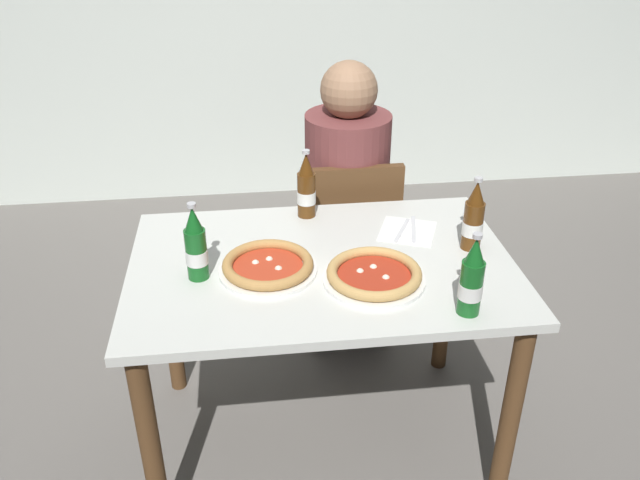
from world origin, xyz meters
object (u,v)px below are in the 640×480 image
Objects in this scene: diner_seated at (346,212)px; beer_bottle_center at (472,280)px; dining_table_main at (322,292)px; pizza_marinara_far at (374,275)px; pizza_margherita_near at (268,266)px; beer_bottle_extra at (306,189)px; napkin_with_cutlery at (408,231)px; beer_bottle_left at (473,219)px; chair_behind_table at (348,239)px; beer_bottle_right at (196,247)px.

beer_bottle_center is (0.18, -0.98, 0.27)m from diner_seated.
beer_bottle_center is (0.37, -0.32, 0.22)m from dining_table_main.
diner_seated is 0.81m from pizza_marinara_far.
beer_bottle_center reaches higher than dining_table_main.
pizza_margherita_near is 0.32m from pizza_marinara_far.
beer_bottle_extra reaches higher than pizza_margherita_near.
dining_table_main is 0.22m from pizza_margherita_near.
napkin_with_cutlery is (0.31, 0.16, 0.12)m from dining_table_main.
beer_bottle_left reaches higher than pizza_margherita_near.
dining_table_main is 0.66m from chair_behind_table.
beer_bottle_extra is 0.38m from napkin_with_cutlery.
beer_bottle_right is (-0.38, -0.04, 0.22)m from dining_table_main.
beer_bottle_extra reaches higher than pizza_marinara_far.
beer_bottle_extra is at bearing -120.66° from diner_seated.
beer_bottle_extra is (-0.20, -0.29, 0.37)m from chair_behind_table.
dining_table_main is 0.54m from beer_bottle_left.
chair_behind_table is 1.01m from beer_bottle_center.
beer_bottle_left is 1.00× the size of beer_bottle_extra.
beer_bottle_extra reaches higher than chair_behind_table.
pizza_marinara_far is (-0.05, -0.74, 0.29)m from chair_behind_table.
beer_bottle_extra is (0.36, 0.37, 0.00)m from beer_bottle_right.
diner_seated is at bearing -89.67° from chair_behind_table.
beer_bottle_left reaches higher than napkin_with_cutlery.
dining_table_main is 0.53m from beer_bottle_center.
diner_seated reaches higher than pizza_margherita_near.
beer_bottle_left is at bearing 116.81° from chair_behind_table.
diner_seated is 4.03× the size of pizza_margherita_near.
beer_bottle_left is 0.87m from beer_bottle_right.
beer_bottle_right is (-0.87, -0.07, 0.00)m from beer_bottle_left.
chair_behind_table is 2.76× the size of pizza_marinara_far.
dining_table_main is at bearing 137.53° from pizza_marinara_far.
chair_behind_table is at bearing 101.10° from beer_bottle_center.
beer_bottle_center reaches higher than pizza_margherita_near.
chair_behind_table is 0.54m from napkin_with_cutlery.
beer_bottle_right is at bearing -163.55° from napkin_with_cutlery.
dining_table_main is 4.86× the size of beer_bottle_left.
beer_bottle_left is (0.35, 0.16, 0.08)m from pizza_marinara_far.
beer_bottle_right is 1.00× the size of beer_bottle_extra.
diner_seated reaches higher than beer_bottle_extra.
dining_table_main is 0.99× the size of diner_seated.
beer_bottle_left is at bearing 6.09° from pizza_margherita_near.
chair_behind_table reaches higher than dining_table_main.
pizza_marinara_far is 0.48m from beer_bottle_extra.
diner_seated is 0.75m from beer_bottle_left.
pizza_margherita_near reaches higher than napkin_with_cutlery.
chair_behind_table is 2.84× the size of pizza_margherita_near.
beer_bottle_left is 1.00× the size of beer_bottle_right.
pizza_margherita_near is 0.67m from beer_bottle_left.
pizza_marinara_far is at bearing -155.51° from beer_bottle_left.
napkin_with_cutlery is at bearing 105.16° from chair_behind_table.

